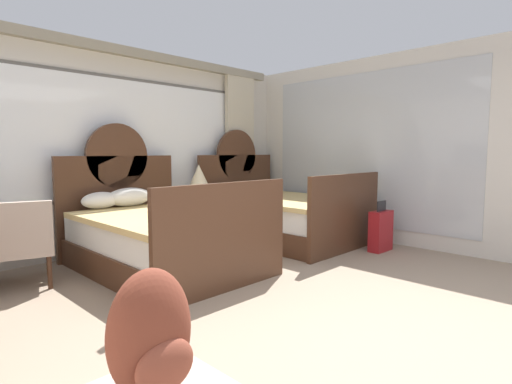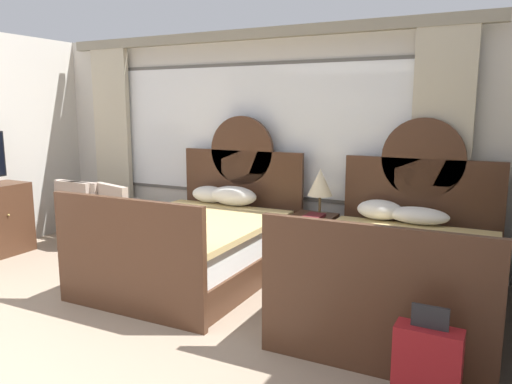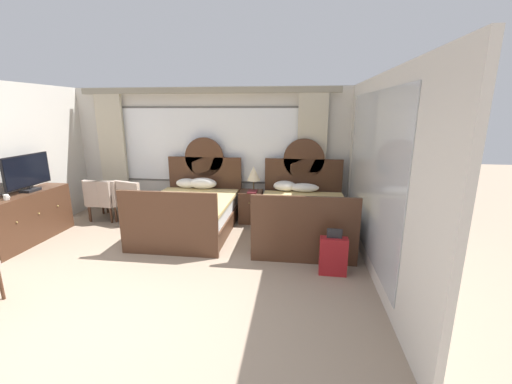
# 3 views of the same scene
# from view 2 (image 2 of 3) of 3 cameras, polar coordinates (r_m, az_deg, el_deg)

# --- Properties ---
(wall_back_window) EXTENTS (5.88, 0.22, 2.70)m
(wall_back_window) POSITION_cam_2_polar(r_m,az_deg,el_deg) (5.99, -0.24, 6.37)
(wall_back_window) COLOR beige
(wall_back_window) RESTS_ON ground_plane
(bed_near_window) EXTENTS (1.58, 2.15, 1.68)m
(bed_near_window) POSITION_cam_2_polar(r_m,az_deg,el_deg) (5.19, -6.89, -5.96)
(bed_near_window) COLOR #472B1C
(bed_near_window) RESTS_ON ground_plane
(bed_near_mirror) EXTENTS (1.58, 2.15, 1.68)m
(bed_near_mirror) POSITION_cam_2_polar(r_m,az_deg,el_deg) (4.44, 16.48, -9.07)
(bed_near_mirror) COLOR #472B1C
(bed_near_mirror) RESTS_ON ground_plane
(nightstand_between_beds) EXTENTS (0.45, 0.47, 0.64)m
(nightstand_between_beds) POSITION_cam_2_polar(r_m,az_deg,el_deg) (5.32, 6.63, -6.12)
(nightstand_between_beds) COLOR #472B1C
(nightstand_between_beds) RESTS_ON ground_plane
(table_lamp_on_nightstand) EXTENTS (0.27, 0.27, 0.50)m
(table_lamp_on_nightstand) POSITION_cam_2_polar(r_m,az_deg,el_deg) (5.22, 7.52, 1.06)
(table_lamp_on_nightstand) COLOR brown
(table_lamp_on_nightstand) RESTS_ON nightstand_between_beds
(book_on_nightstand) EXTENTS (0.18, 0.26, 0.03)m
(book_on_nightstand) POSITION_cam_2_polar(r_m,az_deg,el_deg) (5.14, 6.81, -2.82)
(book_on_nightstand) COLOR maroon
(book_on_nightstand) RESTS_ON nightstand_between_beds
(armchair_by_window_left) EXTENTS (0.79, 0.79, 0.86)m
(armchair_by_window_left) POSITION_cam_2_polar(r_m,az_deg,el_deg) (6.29, -14.92, -2.52)
(armchair_by_window_left) COLOR #B29E8E
(armchair_by_window_left) RESTS_ON ground_plane
(armchair_by_window_centre) EXTENTS (0.69, 0.69, 0.86)m
(armchair_by_window_centre) POSITION_cam_2_polar(r_m,az_deg,el_deg) (6.72, -19.05, -1.94)
(armchair_by_window_centre) COLOR #B29E8E
(armchair_by_window_centre) RESTS_ON ground_plane
(armchair_by_window_right) EXTENTS (0.71, 0.71, 0.86)m
(armchair_by_window_right) POSITION_cam_2_polar(r_m,az_deg,el_deg) (6.74, -19.17, -1.92)
(armchair_by_window_right) COLOR #B29E8E
(armchair_by_window_right) RESTS_ON ground_plane
(suitcase_on_floor) EXTENTS (0.38, 0.17, 0.67)m
(suitcase_on_floor) POSITION_cam_2_polar(r_m,az_deg,el_deg) (3.17, 19.35, -19.15)
(suitcase_on_floor) COLOR maroon
(suitcase_on_floor) RESTS_ON ground_plane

